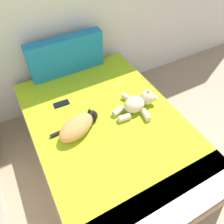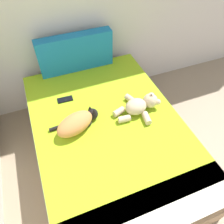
# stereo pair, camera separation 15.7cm
# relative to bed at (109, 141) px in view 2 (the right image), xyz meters

# --- Properties ---
(bed) EXTENTS (1.32, 1.92, 0.54)m
(bed) POSITION_rel_bed_xyz_m (0.00, 0.00, 0.00)
(bed) COLOR #9E7A56
(bed) RESTS_ON ground_plane
(patterned_cushion) EXTENTS (0.80, 0.12, 0.40)m
(patterned_cushion) POSITION_rel_bed_xyz_m (-0.04, 0.88, 0.47)
(patterned_cushion) COLOR #1972AD
(patterned_cushion) RESTS_ON bed
(cat) EXTENTS (0.44, 0.31, 0.15)m
(cat) POSITION_rel_bed_xyz_m (-0.27, 0.04, 0.34)
(cat) COLOR #D18447
(cat) RESTS_ON bed
(teddy_bear) EXTENTS (0.45, 0.39, 0.15)m
(teddy_bear) POSITION_rel_bed_xyz_m (0.33, 0.04, 0.34)
(teddy_bear) COLOR beige
(teddy_bear) RESTS_ON bed
(cell_phone) EXTENTS (0.15, 0.08, 0.01)m
(cell_phone) POSITION_rel_bed_xyz_m (-0.29, 0.43, 0.28)
(cell_phone) COLOR black
(cell_phone) RESTS_ON bed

